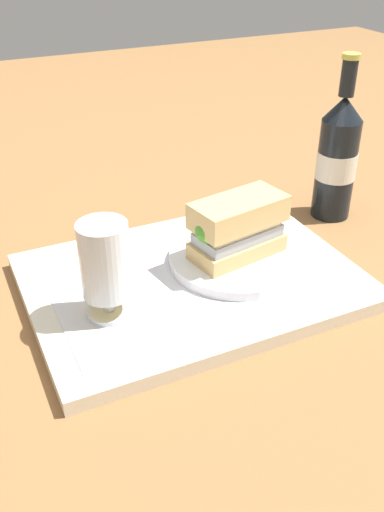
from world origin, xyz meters
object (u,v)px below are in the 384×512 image
Objects in this scene: second_bottle at (337,157)px; beer_glass at (105,266)px; plate at (237,258)px; sandwich at (236,228)px.

beer_glass is at bearing 17.06° from second_bottle.
beer_glass is (0.20, 0.04, 0.06)m from plate.
second_bottle reaches higher than beer_glass.
sandwich is 0.20m from beer_glass.
second_bottle is at bearing -157.46° from plate.
plate is at bearing -180.00° from sandwich.
beer_glass is 0.46m from second_bottle.
second_bottle is (-0.24, -0.10, 0.03)m from sandwich.
plate is 0.21m from beer_glass.
second_bottle reaches higher than sandwich.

